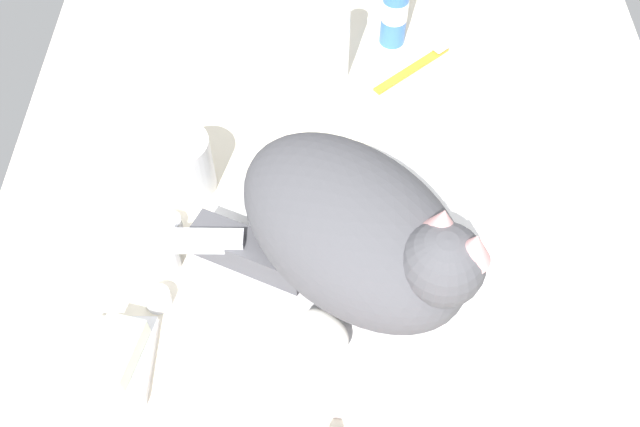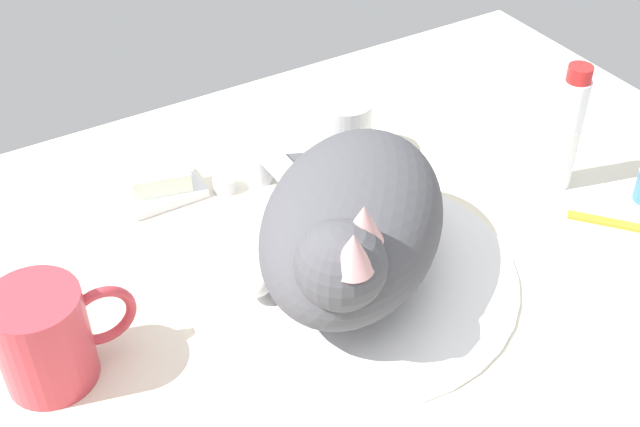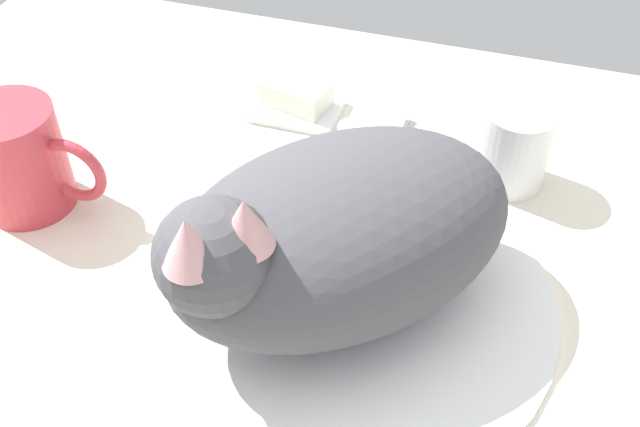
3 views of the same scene
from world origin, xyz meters
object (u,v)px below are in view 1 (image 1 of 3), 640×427
at_px(mouthwash_bottle, 396,3).
at_px(toothbrush, 417,64).
at_px(cat, 357,232).
at_px(soap_bar, 116,351).
at_px(toothpaste_bottle, 337,33).
at_px(faucet, 175,252).
at_px(rinse_cup, 185,164).

distance_m(mouthwash_bottle, toothbrush, 0.09).
distance_m(cat, toothbrush, 0.34).
xyz_separation_m(soap_bar, toothpaste_bottle, (0.41, -0.22, 0.05)).
distance_m(faucet, toothbrush, 0.42).
xyz_separation_m(rinse_cup, toothbrush, (0.20, -0.28, -0.03)).
relative_size(toothpaste_bottle, toothbrush, 1.45).
bearing_deg(faucet, soap_bar, 159.35).
bearing_deg(toothpaste_bottle, soap_bar, 152.10).
bearing_deg(faucet, toothpaste_bottle, -30.46).
bearing_deg(rinse_cup, toothbrush, -54.24).
bearing_deg(rinse_cup, faucet, -179.97).
distance_m(faucet, rinse_cup, 0.11).
bearing_deg(toothpaste_bottle, faucet, 149.54).
relative_size(cat, soap_bar, 4.96).
relative_size(cat, mouthwash_bottle, 2.39).
distance_m(soap_bar, toothpaste_bottle, 0.47).
xyz_separation_m(soap_bar, mouthwash_bottle, (0.48, -0.30, 0.04)).
height_order(faucet, soap_bar, faucet).
relative_size(soap_bar, mouthwash_bottle, 0.48).
bearing_deg(rinse_cup, toothpaste_bottle, -43.03).
height_order(mouthwash_bottle, toothbrush, mouthwash_bottle).
xyz_separation_m(rinse_cup, mouthwash_bottle, (0.26, -0.25, 0.02)).
relative_size(rinse_cup, toothpaste_bottle, 0.51).
bearing_deg(soap_bar, faucet, -20.65).
xyz_separation_m(toothpaste_bottle, toothbrush, (0.02, -0.11, -0.07)).
bearing_deg(mouthwash_bottle, soap_bar, 148.41).
bearing_deg(faucet, toothbrush, -42.09).
relative_size(faucet, rinse_cup, 1.54).
xyz_separation_m(cat, rinse_cup, (0.12, 0.19, -0.04)).
bearing_deg(mouthwash_bottle, cat, 171.00).
distance_m(cat, mouthwash_bottle, 0.38).
bearing_deg(toothpaste_bottle, cat, -176.45).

